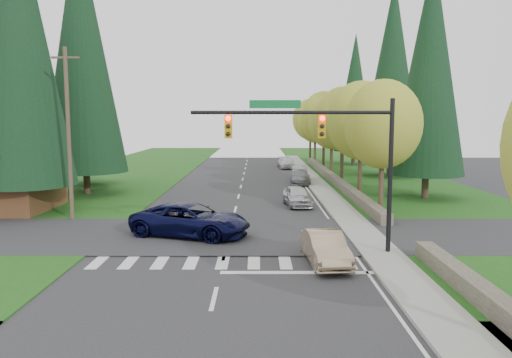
{
  "coord_description": "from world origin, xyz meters",
  "views": [
    {
      "loc": [
        1.43,
        -16.94,
        5.92
      ],
      "look_at": [
        1.37,
        8.96,
        2.8
      ],
      "focal_mm": 35.0,
      "sensor_mm": 36.0,
      "label": 1
    }
  ],
  "objects_px": {
    "suv_navy": "(191,220)",
    "parked_car_e": "(285,163)",
    "parked_car_a": "(298,196)",
    "parked_car_c": "(300,173)",
    "parked_car_d": "(288,163)",
    "sedan_champagne": "(325,248)",
    "parked_car_b": "(300,177)"
  },
  "relations": [
    {
      "from": "parked_car_b",
      "to": "parked_car_e",
      "type": "distance_m",
      "value": 15.4
    },
    {
      "from": "parked_car_c",
      "to": "parked_car_e",
      "type": "distance_m",
      "value": 12.21
    },
    {
      "from": "suv_navy",
      "to": "parked_car_e",
      "type": "bearing_deg",
      "value": 7.88
    },
    {
      "from": "sedan_champagne",
      "to": "parked_car_e",
      "type": "height_order",
      "value": "sedan_champagne"
    },
    {
      "from": "suv_navy",
      "to": "parked_car_c",
      "type": "xyz_separation_m",
      "value": [
        7.52,
        23.77,
        -0.18
      ]
    },
    {
      "from": "parked_car_b",
      "to": "parked_car_c",
      "type": "distance_m",
      "value": 3.21
    },
    {
      "from": "parked_car_a",
      "to": "sedan_champagne",
      "type": "bearing_deg",
      "value": -96.31
    },
    {
      "from": "parked_car_a",
      "to": "parked_car_c",
      "type": "bearing_deg",
      "value": 78.17
    },
    {
      "from": "sedan_champagne",
      "to": "parked_car_a",
      "type": "height_order",
      "value": "parked_car_a"
    },
    {
      "from": "parked_car_c",
      "to": "parked_car_d",
      "type": "distance_m",
      "value": 11.33
    },
    {
      "from": "sedan_champagne",
      "to": "parked_car_b",
      "type": "height_order",
      "value": "sedan_champagne"
    },
    {
      "from": "parked_car_b",
      "to": "parked_car_c",
      "type": "relative_size",
      "value": 1.05
    },
    {
      "from": "suv_navy",
      "to": "parked_car_b",
      "type": "bearing_deg",
      "value": -0.98
    },
    {
      "from": "parked_car_c",
      "to": "parked_car_b",
      "type": "bearing_deg",
      "value": -93.41
    },
    {
      "from": "parked_car_a",
      "to": "parked_car_e",
      "type": "distance_m",
      "value": 27.05
    },
    {
      "from": "sedan_champagne",
      "to": "parked_car_c",
      "type": "relative_size",
      "value": 1.01
    },
    {
      "from": "sedan_champagne",
      "to": "suv_navy",
      "type": "xyz_separation_m",
      "value": [
        -6.15,
        4.82,
        0.17
      ]
    },
    {
      "from": "parked_car_e",
      "to": "sedan_champagne",
      "type": "bearing_deg",
      "value": -93.66
    },
    {
      "from": "sedan_champagne",
      "to": "parked_car_a",
      "type": "relative_size",
      "value": 1.01
    },
    {
      "from": "suv_navy",
      "to": "parked_car_c",
      "type": "relative_size",
      "value": 1.5
    },
    {
      "from": "parked_car_b",
      "to": "parked_car_d",
      "type": "distance_m",
      "value": 14.53
    },
    {
      "from": "parked_car_e",
      "to": "parked_car_d",
      "type": "bearing_deg",
      "value": -78.17
    },
    {
      "from": "parked_car_b",
      "to": "suv_navy",
      "type": "bearing_deg",
      "value": -107.63
    },
    {
      "from": "suv_navy",
      "to": "parked_car_e",
      "type": "relative_size",
      "value": 1.4
    },
    {
      "from": "parked_car_a",
      "to": "parked_car_e",
      "type": "relative_size",
      "value": 0.93
    },
    {
      "from": "parked_car_a",
      "to": "parked_car_c",
      "type": "height_order",
      "value": "parked_car_a"
    },
    {
      "from": "parked_car_d",
      "to": "parked_car_e",
      "type": "relative_size",
      "value": 0.92
    },
    {
      "from": "parked_car_a",
      "to": "parked_car_b",
      "type": "relative_size",
      "value": 0.95
    },
    {
      "from": "parked_car_c",
      "to": "parked_car_e",
      "type": "xyz_separation_m",
      "value": [
        -0.71,
        12.19,
        -0.04
      ]
    },
    {
      "from": "sedan_champagne",
      "to": "parked_car_c",
      "type": "height_order",
      "value": "sedan_champagne"
    },
    {
      "from": "parked_car_d",
      "to": "sedan_champagne",
      "type": "bearing_deg",
      "value": -90.01
    },
    {
      "from": "suv_navy",
      "to": "parked_car_e",
      "type": "xyz_separation_m",
      "value": [
        6.81,
        35.96,
        -0.21
      ]
    }
  ]
}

